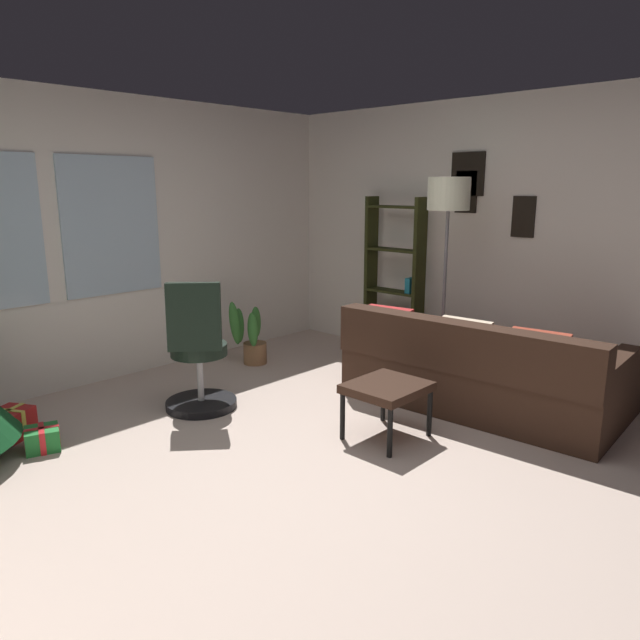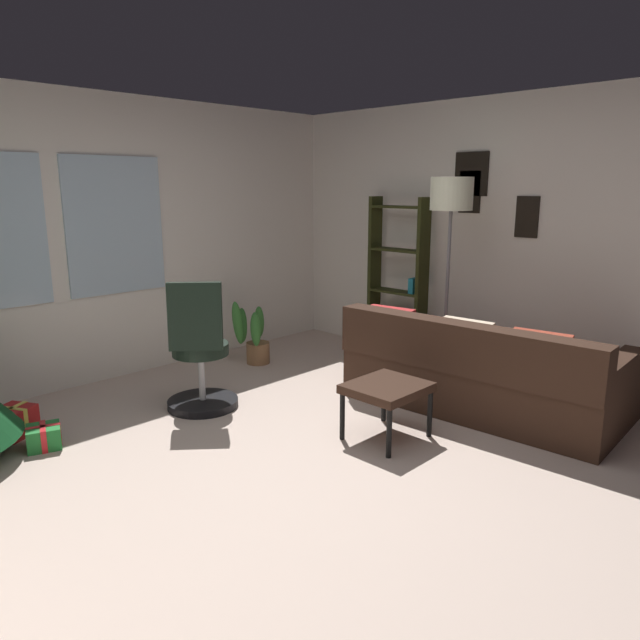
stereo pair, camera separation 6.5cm
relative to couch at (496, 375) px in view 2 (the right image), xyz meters
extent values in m
cube|color=beige|center=(-1.78, 0.28, -0.32)|extent=(5.25, 5.20, 0.10)
cube|color=silver|center=(-1.78, 2.93, 0.99)|extent=(5.25, 0.10, 2.52)
cube|color=silver|center=(-1.65, 2.87, 1.11)|extent=(0.90, 0.03, 1.20)
cube|color=silver|center=(0.89, 0.28, 0.99)|extent=(0.10, 5.20, 2.52)
cube|color=black|center=(0.83, 0.81, 1.40)|extent=(0.02, 0.22, 0.38)
cube|color=black|center=(0.83, 0.23, 1.19)|extent=(0.02, 0.20, 0.36)
cube|color=black|center=(0.83, 0.80, 1.56)|extent=(0.02, 0.34, 0.40)
cube|color=#342017|center=(-0.06, 0.09, -0.08)|extent=(1.03, 2.12, 0.38)
cube|color=#342017|center=(-0.44, 0.07, 0.30)|extent=(0.31, 2.08, 0.37)
cube|color=#342017|center=(-0.01, -0.88, 0.21)|extent=(0.92, 0.19, 0.20)
cube|color=#342017|center=(-0.12, 1.06, 0.21)|extent=(0.92, 0.19, 0.20)
cube|color=#342017|center=(0.70, -0.45, -0.08)|extent=(0.60, 0.94, 0.38)
cube|color=red|center=(-0.36, 0.78, 0.28)|extent=(0.20, 0.42, 0.40)
cube|color=beige|center=(-0.32, 0.09, 0.28)|extent=(0.21, 0.41, 0.41)
cube|color=#9D3724|center=(-0.29, -0.47, 0.28)|extent=(0.25, 0.42, 0.42)
cube|color=#342017|center=(-1.07, 0.26, 0.10)|extent=(0.52, 0.47, 0.06)
cylinder|color=black|center=(-1.30, 0.05, -0.10)|extent=(0.04, 0.04, 0.34)
cylinder|color=black|center=(-0.83, 0.05, -0.10)|extent=(0.04, 0.04, 0.34)
cylinder|color=black|center=(-1.30, 0.46, -0.10)|extent=(0.04, 0.04, 0.34)
cylinder|color=black|center=(-0.83, 0.46, -0.10)|extent=(0.04, 0.04, 0.34)
cube|color=red|center=(-2.88, 2.16, -0.17)|extent=(0.34, 0.33, 0.20)
cube|color=#EAD84C|center=(-2.88, 2.16, -0.17)|extent=(0.15, 0.23, 0.21)
cube|color=#EAD84C|center=(-2.88, 2.16, -0.17)|extent=(0.26, 0.16, 0.21)
cube|color=#1E722D|center=(-2.81, 1.81, -0.20)|extent=(0.27, 0.27, 0.15)
cube|color=red|center=(-2.81, 1.81, -0.20)|extent=(0.11, 0.22, 0.16)
cube|color=red|center=(-2.81, 1.81, -0.20)|extent=(0.22, 0.11, 0.16)
cylinder|color=black|center=(-1.62, 1.68, -0.24)|extent=(0.56, 0.56, 0.06)
cylinder|color=#B2B2B7|center=(-1.62, 1.68, 0.00)|extent=(0.05, 0.05, 0.42)
cylinder|color=black|center=(-1.62, 1.68, 0.21)|extent=(0.44, 0.44, 0.09)
cube|color=black|center=(-1.75, 1.54, 0.51)|extent=(0.36, 0.34, 0.51)
cube|color=#272A10|center=(0.62, 1.16, 0.54)|extent=(0.18, 0.04, 1.63)
cube|color=#272A10|center=(0.62, 1.76, 0.54)|extent=(0.18, 0.04, 1.63)
cube|color=#272A10|center=(0.62, 1.46, -0.02)|extent=(0.18, 0.56, 0.02)
cube|color=#272A10|center=(0.62, 1.46, 0.40)|extent=(0.18, 0.56, 0.02)
cube|color=#272A10|center=(0.62, 1.46, 0.83)|extent=(0.18, 0.56, 0.02)
cube|color=#272A10|center=(0.62, 1.46, 1.26)|extent=(0.18, 0.56, 0.02)
cube|color=#A01A18|center=(0.64, 1.25, 0.10)|extent=(0.15, 0.06, 0.21)
cube|color=#1D4B88|center=(0.64, 1.31, 0.07)|extent=(0.14, 0.05, 0.15)
cube|color=beige|center=(0.64, 1.37, 0.08)|extent=(0.14, 0.05, 0.19)
cube|color=#295F43|center=(0.64, 1.43, 0.09)|extent=(0.14, 0.04, 0.21)
cube|color=#833D70|center=(0.64, 1.49, 0.08)|extent=(0.14, 0.04, 0.17)
cube|color=#B77C20|center=(0.64, 1.55, 0.10)|extent=(0.15, 0.05, 0.22)
cube|color=#53455E|center=(0.64, 1.61, 0.10)|extent=(0.15, 0.06, 0.21)
cube|color=olive|center=(0.64, 1.69, 0.08)|extent=(0.16, 0.05, 0.19)
cube|color=#1B728B|center=(0.63, 1.25, 0.49)|extent=(0.16, 0.06, 0.15)
cylinder|color=slate|center=(0.34, 0.69, -0.26)|extent=(0.28, 0.28, 0.03)
cylinder|color=slate|center=(0.34, 0.69, 0.51)|extent=(0.03, 0.03, 1.49)
cylinder|color=#EAF0CD|center=(0.34, 0.69, 1.39)|extent=(0.36, 0.36, 0.28)
cylinder|color=#885F3F|center=(-0.54, 2.28, -0.17)|extent=(0.23, 0.23, 0.21)
ellipsoid|color=#326F2C|center=(-0.63, 2.21, 0.10)|extent=(0.18, 0.21, 0.35)
ellipsoid|color=#326F2C|center=(-0.40, 2.42, 0.10)|extent=(0.16, 0.17, 0.34)
ellipsoid|color=#326F2C|center=(-0.72, 2.36, 0.15)|extent=(0.18, 0.16, 0.44)
ellipsoid|color=#326F2C|center=(-0.63, 2.41, 0.11)|extent=(0.18, 0.20, 0.36)
camera|label=1|loc=(-4.18, -2.05, 1.46)|focal=32.95mm
camera|label=2|loc=(-4.14, -2.10, 1.46)|focal=32.95mm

